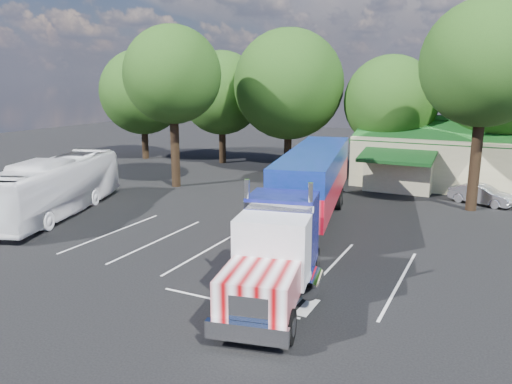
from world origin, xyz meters
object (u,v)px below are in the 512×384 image
at_px(bicycle, 321,196).
at_px(silver_sedan, 481,195).
at_px(semi_truck, 307,191).
at_px(woman, 284,209).
at_px(tour_bus, 55,187).

xyz_separation_m(bicycle, silver_sedan, (10.20, 4.37, 0.28)).
bearing_deg(semi_truck, woman, 125.02).
bearing_deg(silver_sedan, woman, 154.71).
height_order(semi_truck, tour_bus, semi_truck).
height_order(woman, bicycle, woman).
xyz_separation_m(woman, bicycle, (0.20, 6.13, -0.49)).
bearing_deg(woman, tour_bus, 95.94).
bearing_deg(tour_bus, silver_sedan, 13.00).
relative_size(woman, silver_sedan, 0.43).
relative_size(semi_truck, silver_sedan, 5.32).
distance_m(semi_truck, tour_bus, 16.38).
bearing_deg(silver_sedan, semi_truck, 166.24).
xyz_separation_m(bicycle, tour_bus, (-14.17, -10.65, 1.40)).
distance_m(semi_truck, woman, 3.47).
bearing_deg(silver_sedan, tour_bus, 141.09).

